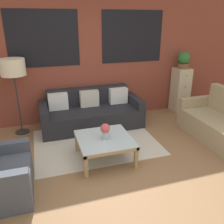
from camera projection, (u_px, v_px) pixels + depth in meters
ground_plane at (131, 177)px, 3.49m from camera, size 16.00×16.00×0.00m
wall_back_brick at (91, 57)px, 5.13m from camera, size 8.40×0.09×2.80m
rug at (96, 142)px, 4.48m from camera, size 2.24×1.67×0.00m
couch_dark at (91, 113)px, 5.08m from camera, size 2.10×0.88×0.78m
settee_vintage at (223, 125)px, 4.47m from camera, size 0.80×1.65×0.92m
coffee_table at (104, 141)px, 3.82m from camera, size 0.86×0.86×0.39m
floor_lamp at (13, 69)px, 4.39m from camera, size 0.46×0.46×1.49m
drawer_cabinet at (180, 90)px, 5.83m from camera, size 0.36×0.39×1.07m
potted_plant at (184, 60)px, 5.56m from camera, size 0.29×0.29×0.39m
flower_vase at (105, 130)px, 3.73m from camera, size 0.15×0.15×0.26m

